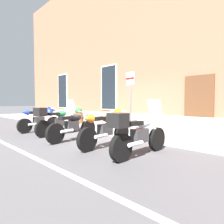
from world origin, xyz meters
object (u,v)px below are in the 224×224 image
at_px(motorcycle_black_naked, 74,126).
at_px(motorcycle_silver_touring, 138,133).
at_px(motorcycle_orange_sport, 108,126).
at_px(motorcycle_blue_sport, 41,118).
at_px(parking_sign, 130,93).
at_px(motorcycle_green_touring, 57,120).
at_px(barrel_planter, 78,116).

height_order(motorcycle_black_naked, motorcycle_silver_touring, motorcycle_silver_touring).
relative_size(motorcycle_black_naked, motorcycle_orange_sport, 0.96).
height_order(motorcycle_black_naked, motorcycle_orange_sport, motorcycle_orange_sport).
distance_m(motorcycle_blue_sport, parking_sign, 4.12).
bearing_deg(motorcycle_blue_sport, motorcycle_silver_touring, -1.89).
height_order(motorcycle_green_touring, parking_sign, parking_sign).
height_order(motorcycle_blue_sport, motorcycle_green_touring, motorcycle_green_touring).
bearing_deg(motorcycle_black_naked, motorcycle_green_touring, 174.94).
distance_m(motorcycle_green_touring, parking_sign, 2.99).
bearing_deg(barrel_planter, motorcycle_black_naked, -37.01).
bearing_deg(barrel_planter, motorcycle_green_touring, -49.60).
height_order(motorcycle_blue_sport, motorcycle_black_naked, motorcycle_blue_sport).
bearing_deg(motorcycle_orange_sport, motorcycle_blue_sport, -178.80).
bearing_deg(parking_sign, barrel_planter, 170.43).
bearing_deg(motorcycle_black_naked, parking_sign, 63.62).
relative_size(motorcycle_orange_sport, motorcycle_silver_touring, 1.06).
distance_m(motorcycle_green_touring, barrel_planter, 3.21).
height_order(motorcycle_orange_sport, parking_sign, parking_sign).
xyz_separation_m(motorcycle_black_naked, parking_sign, (0.91, 1.83, 1.11)).
xyz_separation_m(motorcycle_green_touring, motorcycle_black_naked, (1.32, -0.12, -0.09)).
bearing_deg(motorcycle_orange_sport, motorcycle_silver_touring, -11.76).
relative_size(motorcycle_blue_sport, motorcycle_black_naked, 0.97).
relative_size(motorcycle_silver_touring, barrel_planter, 2.17).
distance_m(motorcycle_black_naked, barrel_planter, 4.25).
xyz_separation_m(motorcycle_green_touring, motorcycle_silver_touring, (4.02, -0.15, -0.01)).
bearing_deg(motorcycle_blue_sport, motorcycle_orange_sport, 1.20).
relative_size(motorcycle_green_touring, motorcycle_orange_sport, 0.99).
height_order(motorcycle_blue_sport, motorcycle_orange_sport, motorcycle_blue_sport).
xyz_separation_m(motorcycle_black_naked, motorcycle_silver_touring, (2.70, -0.03, 0.08)).
relative_size(motorcycle_silver_touring, parking_sign, 0.89).
distance_m(motorcycle_orange_sport, parking_sign, 1.96).
bearing_deg(barrel_planter, motorcycle_orange_sport, -25.79).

